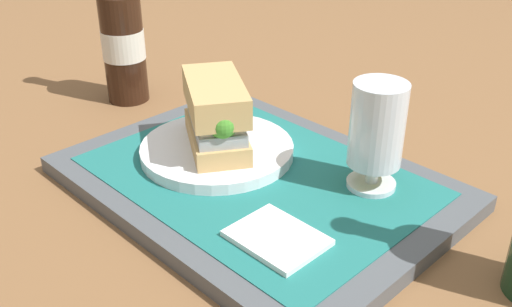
% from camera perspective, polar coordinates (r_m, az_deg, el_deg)
% --- Properties ---
extents(ground_plane, '(3.00, 3.00, 0.00)m').
position_cam_1_polar(ground_plane, '(0.70, 0.00, -3.58)').
color(ground_plane, brown).
extents(tray, '(0.44, 0.32, 0.02)m').
position_cam_1_polar(tray, '(0.70, 0.00, -2.89)').
color(tray, '#4C5156').
rests_on(tray, ground_plane).
extents(placemat, '(0.38, 0.27, 0.00)m').
position_cam_1_polar(placemat, '(0.69, 0.00, -2.14)').
color(placemat, '#1E6B66').
rests_on(placemat, tray).
extents(plate, '(0.19, 0.19, 0.01)m').
position_cam_1_polar(plate, '(0.73, -3.77, 0.36)').
color(plate, white).
rests_on(plate, placemat).
extents(sandwich, '(0.14, 0.12, 0.08)m').
position_cam_1_polar(sandwich, '(0.71, -3.86, 3.81)').
color(sandwich, tan).
rests_on(sandwich, plate).
extents(beer_glass, '(0.06, 0.06, 0.12)m').
position_cam_1_polar(beer_glass, '(0.65, 11.61, 1.96)').
color(beer_glass, silver).
rests_on(beer_glass, placemat).
extents(napkin_folded, '(0.09, 0.07, 0.01)m').
position_cam_1_polar(napkin_folded, '(0.58, 2.06, -8.17)').
color(napkin_folded, white).
rests_on(napkin_folded, placemat).
extents(second_bottle, '(0.07, 0.07, 0.27)m').
position_cam_1_polar(second_bottle, '(0.93, -12.85, 11.10)').
color(second_bottle, black).
rests_on(second_bottle, ground_plane).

